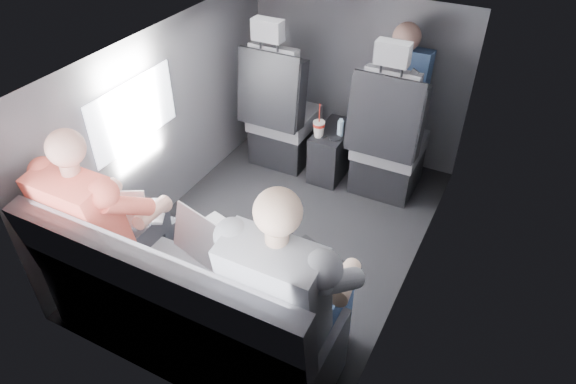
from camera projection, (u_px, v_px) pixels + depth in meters
The scene contains 20 objects.
floor at pixel (282, 235), 3.64m from camera, with size 2.60×2.60×0.00m, color black.
ceiling at pixel (280, 52), 2.82m from camera, with size 2.60×2.60×0.00m, color #B2B2AD.
panel_left at pixel (167, 122), 3.56m from camera, with size 0.02×2.60×1.35m, color #56565B.
panel_right at pixel (422, 195), 2.90m from camera, with size 0.02×2.60×1.35m, color #56565B.
panel_front at pixel (356, 77), 4.15m from camera, with size 1.80×0.02×1.35m, color #56565B.
panel_back at pixel (146, 295), 2.31m from camera, with size 1.80×0.02×1.35m, color #56565B.
side_window at pixel (134, 113), 3.20m from camera, with size 0.02×0.75×0.42m, color white.
seatbelt at pixel (386, 108), 3.46m from camera, with size 0.05×0.01×0.65m, color black.
front_seat_left at pixel (281, 119), 4.15m from camera, with size 0.52×0.58×1.26m.
front_seat_right at pixel (387, 146), 3.82m from camera, with size 0.52×0.58×1.26m.
center_console at pixel (333, 151), 4.14m from camera, with size 0.24×0.48×0.41m.
rear_bench at pixel (187, 311), 2.70m from camera, with size 1.60×0.57×0.92m.
soda_cup at pixel (319, 128), 3.90m from camera, with size 0.09×0.09×0.28m.
water_bottle at pixel (340, 128), 3.91m from camera, with size 0.05×0.05×0.14m.
laptop_white at pixel (131, 211), 2.86m from camera, with size 0.37×0.41×0.23m.
laptop_silver at pixel (213, 239), 2.66m from camera, with size 0.43×0.42×0.27m.
laptop_black at pixel (309, 266), 2.51m from camera, with size 0.43×0.44×0.26m.
passenger_rear_left at pixel (106, 221), 2.77m from camera, with size 0.53×0.64×1.26m.
passenger_rear_right at pixel (290, 291), 2.35m from camera, with size 0.55×0.66×1.30m.
passenger_front_right at pixel (399, 88), 3.81m from camera, with size 0.40×0.40×0.81m.
Camera 1 is at (1.28, -2.39, 2.44)m, focal length 32.00 mm.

